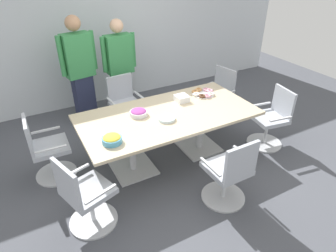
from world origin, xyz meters
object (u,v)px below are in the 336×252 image
Objects in this scene: snack_bowl_candy_mix at (139,112)px; donut_platter at (203,93)px; conference_table at (168,121)px; office_chair_3 at (229,175)px; office_chair_4 at (271,121)px; office_chair_0 at (125,107)px; snack_bowl_chips_yellow at (112,139)px; office_chair_1 at (47,151)px; office_chair_5 at (218,97)px; person_standing_0 at (80,71)px; napkin_pile at (182,98)px; person_standing_1 at (120,68)px; office_chair_2 at (85,197)px; plate_stack at (167,119)px.

snack_bowl_candy_mix reaches higher than donut_platter.
donut_platter is at bearing 20.11° from conference_table.
office_chair_3 is 1.52m from office_chair_4.
office_chair_0 is 1.61m from snack_bowl_chips_yellow.
office_chair_1 is at bearing 165.65° from conference_table.
office_chair_0 reaches higher than snack_bowl_candy_mix.
person_standing_0 is (-2.11, 0.95, 0.56)m from office_chair_5.
office_chair_5 is 1.85m from snack_bowl_candy_mix.
person_standing_0 is 1.77m from napkin_pile.
snack_bowl_candy_mix reaches higher than conference_table.
office_chair_5 is (1.58, -0.44, 0.00)m from office_chair_0.
person_standing_0 is at bearing 138.97° from donut_platter.
snack_bowl_chips_yellow is at bearing 45.50° from office_chair_1.
person_standing_1 is at bearing 107.60° from napkin_pile.
donut_platter is (-0.59, -0.37, 0.36)m from office_chair_5.
person_standing_0 reaches higher than snack_bowl_candy_mix.
office_chair_2 is 1.00× the size of office_chair_3.
person_standing_1 is 1.43m from napkin_pile.
person_standing_0 reaches higher than snack_bowl_chips_yellow.
office_chair_2 is 0.50× the size of person_standing_0.
person_standing_0 reaches higher than donut_platter.
office_chair_3 reaches higher than conference_table.
office_chair_2 reaches higher than donut_platter.
napkin_pile is (1.72, 0.89, 0.39)m from office_chair_2.
office_chair_5 reaches higher than snack_bowl_chips_yellow.
office_chair_5 is 0.53× the size of person_standing_1.
person_standing_0 is 0.68m from person_standing_1.
office_chair_3 is 0.50× the size of person_standing_0.
office_chair_3 is 2.75m from person_standing_1.
office_chair_5 reaches higher than conference_table.
person_standing_1 reaches higher than snack_bowl_chips_yellow.
plate_stack is at bearing 107.74° from office_chair_3.
napkin_pile is at bearing 23.32° from snack_bowl_chips_yellow.
office_chair_5 is 2.49m from snack_bowl_chips_yellow.
office_chair_2 is 1.00× the size of office_chair_4.
snack_bowl_chips_yellow is (-0.90, -0.31, 0.17)m from conference_table.
donut_platter is 0.42m from napkin_pile.
donut_platter is at bearing 108.75° from office_chair_5.
person_standing_1 is 2.07m from snack_bowl_chips_yellow.
snack_bowl_candy_mix is (-0.15, -0.95, 0.39)m from office_chair_0.
office_chair_1 is at bearing 159.64° from plate_stack.
conference_table is at bearing 100.53° from office_chair_3.
plate_stack is (0.27, -0.29, -0.02)m from snack_bowl_candy_mix.
snack_bowl_candy_mix is 0.73m from napkin_pile.
office_chair_4 is at bearing 129.16° from person_standing_0.
person_standing_1 reaches higher than office_chair_1.
napkin_pile is (1.11, -1.37, -0.17)m from person_standing_0.
snack_bowl_chips_yellow is at bearing -139.53° from snack_bowl_candy_mix.
snack_bowl_chips_yellow is (-0.68, -1.40, 0.39)m from office_chair_0.
snack_bowl_candy_mix is 0.40m from plate_stack.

